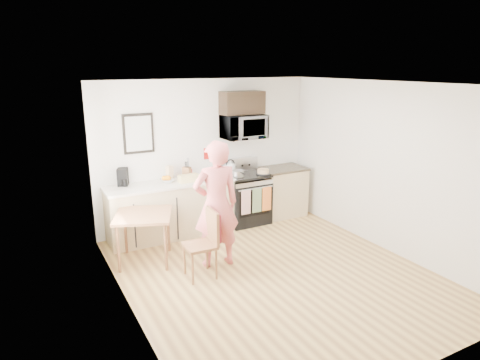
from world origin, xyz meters
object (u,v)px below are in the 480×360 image
person (216,204)px  dining_table (143,220)px  range (246,199)px  chair (209,234)px  cake (263,172)px  microwave (243,127)px

person → dining_table: size_ratio=2.05×
range → chair: (-1.45, -1.56, 0.17)m
range → person: person is taller
chair → range: bearing=49.6°
range → dining_table: bearing=-161.0°
dining_table → chair: size_ratio=0.95×
dining_table → cake: 2.46m
chair → cake: 2.25m
microwave → person: microwave is taller
person → cake: person is taller
range → cake: size_ratio=4.57×
cake → chair: bearing=-140.6°
person → cake: 1.89m
microwave → cake: bearing=-43.7°
microwave → chair: size_ratio=0.80×
person → microwave: bearing=-124.5°
range → cake: bearing=-29.6°
microwave → chair: microwave is taller
microwave → cake: (0.27, -0.26, -0.80)m
range → cake: range is taller
microwave → dining_table: 2.52m
range → microwave: bearing=90.1°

